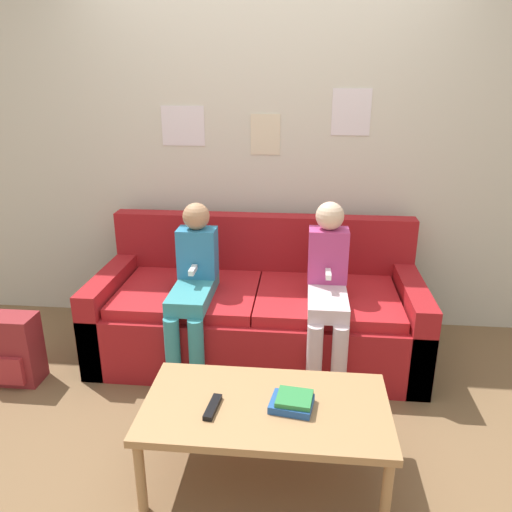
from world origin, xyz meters
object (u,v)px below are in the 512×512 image
object	(u,v)px
couch	(258,312)
person_right	(328,284)
backpack	(12,350)
coffee_table	(266,412)
tv_remote	(213,407)
person_left	(193,281)

from	to	relation	value
couch	person_right	size ratio (longest dim) A/B	1.96
couch	backpack	size ratio (longest dim) A/B	4.78
coffee_table	person_right	bearing A→B (deg)	72.20
tv_remote	backpack	xyz separation A→B (m)	(-1.36, 0.68, -0.19)
couch	backpack	bearing A→B (deg)	-160.49
person_right	tv_remote	world-z (taller)	person_right
couch	tv_remote	xyz separation A→B (m)	(-0.09, -1.19, 0.12)
couch	coffee_table	size ratio (longest dim) A/B	1.91
tv_remote	backpack	distance (m)	1.53
person_left	tv_remote	size ratio (longest dim) A/B	6.00
person_left	tv_remote	xyz separation A→B (m)	(0.29, -0.97, -0.18)
coffee_table	backpack	world-z (taller)	backpack
person_left	couch	bearing A→B (deg)	30.32
couch	person_right	xyz separation A→B (m)	(0.44, -0.22, 0.31)
person_left	person_right	bearing A→B (deg)	0.34
couch	person_left	xyz separation A→B (m)	(-0.38, -0.22, 0.30)
couch	coffee_table	bearing A→B (deg)	-82.82
person_right	backpack	size ratio (longest dim) A/B	2.44
person_left	backpack	distance (m)	1.16
coffee_table	person_left	distance (m)	1.08
coffee_table	backpack	size ratio (longest dim) A/B	2.51
coffee_table	tv_remote	world-z (taller)	tv_remote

